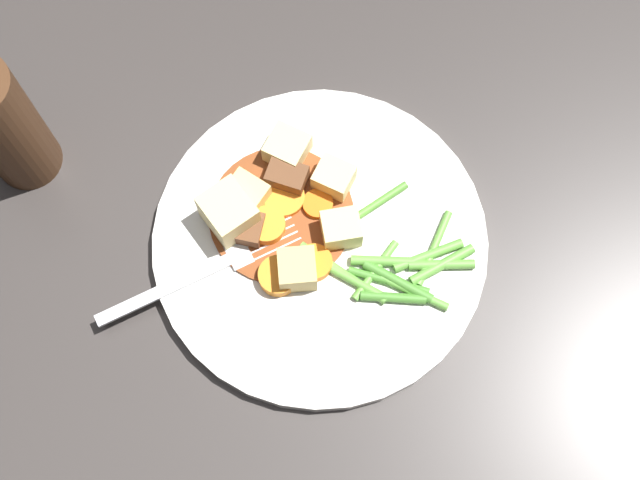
# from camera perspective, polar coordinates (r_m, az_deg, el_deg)

# --- Properties ---
(ground_plane) EXTENTS (3.00, 3.00, 0.00)m
(ground_plane) POSITION_cam_1_polar(r_m,az_deg,el_deg) (0.74, 0.00, -0.35)
(ground_plane) COLOR #383330
(dinner_plate) EXTENTS (0.27, 0.27, 0.01)m
(dinner_plate) POSITION_cam_1_polar(r_m,az_deg,el_deg) (0.73, 0.00, -0.18)
(dinner_plate) COLOR white
(dinner_plate) RESTS_ON ground_plane
(stew_sauce) EXTENTS (0.12, 0.12, 0.00)m
(stew_sauce) POSITION_cam_1_polar(r_m,az_deg,el_deg) (0.73, -2.50, 1.64)
(stew_sauce) COLOR brown
(stew_sauce) RESTS_ON dinner_plate
(carrot_slice_0) EXTENTS (0.04, 0.04, 0.01)m
(carrot_slice_0) POSITION_cam_1_polar(r_m,az_deg,el_deg) (0.71, -0.19, -1.50)
(carrot_slice_0) COLOR orange
(carrot_slice_0) RESTS_ON dinner_plate
(carrot_slice_1) EXTENTS (0.04, 0.04, 0.01)m
(carrot_slice_1) POSITION_cam_1_polar(r_m,az_deg,el_deg) (0.72, -3.35, 1.20)
(carrot_slice_1) COLOR orange
(carrot_slice_1) RESTS_ON dinner_plate
(carrot_slice_2) EXTENTS (0.03, 0.03, 0.01)m
(carrot_slice_2) POSITION_cam_1_polar(r_m,az_deg,el_deg) (0.73, -0.14, 2.29)
(carrot_slice_2) COLOR orange
(carrot_slice_2) RESTS_ON dinner_plate
(carrot_slice_3) EXTENTS (0.04, 0.04, 0.01)m
(carrot_slice_3) POSITION_cam_1_polar(r_m,az_deg,el_deg) (0.71, -2.68, -2.31)
(carrot_slice_3) COLOR orange
(carrot_slice_3) RESTS_ON dinner_plate
(carrot_slice_4) EXTENTS (0.04, 0.04, 0.01)m
(carrot_slice_4) POSITION_cam_1_polar(r_m,az_deg,el_deg) (0.73, -2.32, 2.72)
(carrot_slice_4) COLOR orange
(carrot_slice_4) RESTS_ON dinner_plate
(potato_chunk_0) EXTENTS (0.04, 0.03, 0.02)m
(potato_chunk_0) POSITION_cam_1_polar(r_m,az_deg,el_deg) (0.73, -4.68, 2.96)
(potato_chunk_0) COLOR #E5CC7A
(potato_chunk_0) RESTS_ON dinner_plate
(potato_chunk_1) EXTENTS (0.03, 0.03, 0.02)m
(potato_chunk_1) POSITION_cam_1_polar(r_m,az_deg,el_deg) (0.73, 0.60, 4.04)
(potato_chunk_1) COLOR #EAD68C
(potato_chunk_1) RESTS_ON dinner_plate
(potato_chunk_2) EXTENTS (0.04, 0.04, 0.02)m
(potato_chunk_2) POSITION_cam_1_polar(r_m,az_deg,el_deg) (0.74, -2.10, 5.87)
(potato_chunk_2) COLOR #EAD68C
(potato_chunk_2) RESTS_ON dinner_plate
(potato_chunk_3) EXTENTS (0.05, 0.05, 0.04)m
(potato_chunk_3) POSITION_cam_1_polar(r_m,az_deg,el_deg) (0.72, -5.93, 1.44)
(potato_chunk_3) COLOR #EAD68C
(potato_chunk_3) RESTS_ON dinner_plate
(potato_chunk_4) EXTENTS (0.04, 0.04, 0.03)m
(potato_chunk_4) POSITION_cam_1_polar(r_m,az_deg,el_deg) (0.72, 1.35, 0.72)
(potato_chunk_4) COLOR #EAD68C
(potato_chunk_4) RESTS_ON dinner_plate
(potato_chunk_5) EXTENTS (0.04, 0.04, 0.03)m
(potato_chunk_5) POSITION_cam_1_polar(r_m,az_deg,el_deg) (0.70, -1.47, -1.89)
(potato_chunk_5) COLOR #DBBC6B
(potato_chunk_5) RESTS_ON dinner_plate
(meat_chunk_0) EXTENTS (0.03, 0.03, 0.02)m
(meat_chunk_0) POSITION_cam_1_polar(r_m,az_deg,el_deg) (0.73, -2.13, 4.02)
(meat_chunk_0) COLOR brown
(meat_chunk_0) RESTS_ON dinner_plate
(meat_chunk_1) EXTENTS (0.03, 0.03, 0.02)m
(meat_chunk_1) POSITION_cam_1_polar(r_m,az_deg,el_deg) (0.72, -4.65, 0.73)
(meat_chunk_1) COLOR brown
(meat_chunk_1) RESTS_ON dinner_plate
(green_bean_0) EXTENTS (0.06, 0.02, 0.01)m
(green_bean_0) POSITION_cam_1_polar(r_m,az_deg,el_deg) (0.71, 6.06, -3.36)
(green_bean_0) COLOR #66AD42
(green_bean_0) RESTS_ON dinner_plate
(green_bean_1) EXTENTS (0.03, 0.06, 0.01)m
(green_bean_1) POSITION_cam_1_polar(r_m,az_deg,el_deg) (0.72, 3.56, -1.95)
(green_bean_1) COLOR #66AD42
(green_bean_1) RESTS_ON dinner_plate
(green_bean_2) EXTENTS (0.06, 0.03, 0.01)m
(green_bean_2) POSITION_cam_1_polar(r_m,az_deg,el_deg) (0.71, 5.00, -2.66)
(green_bean_2) COLOR #4C8E33
(green_bean_2) RESTS_ON dinner_plate
(green_bean_3) EXTENTS (0.08, 0.04, 0.01)m
(green_bean_3) POSITION_cam_1_polar(r_m,az_deg,el_deg) (0.71, 1.47, -2.11)
(green_bean_3) COLOR #66AD42
(green_bean_3) RESTS_ON dinner_plate
(green_bean_4) EXTENTS (0.05, 0.02, 0.01)m
(green_bean_4) POSITION_cam_1_polar(r_m,az_deg,el_deg) (0.71, 4.70, -3.69)
(green_bean_4) COLOR #4C8E33
(green_bean_4) RESTS_ON dinner_plate
(green_bean_5) EXTENTS (0.02, 0.07, 0.01)m
(green_bean_5) POSITION_cam_1_polar(r_m,az_deg,el_deg) (0.73, 7.29, -0.52)
(green_bean_5) COLOR #66AD42
(green_bean_5) RESTS_ON dinner_plate
(green_bean_6) EXTENTS (0.07, 0.01, 0.01)m
(green_bean_6) POSITION_cam_1_polar(r_m,az_deg,el_deg) (0.71, 4.41, -2.64)
(green_bean_6) COLOR #4C8E33
(green_bean_6) RESTS_ON dinner_plate
(green_bean_7) EXTENTS (0.05, 0.06, 0.01)m
(green_bean_7) POSITION_cam_1_polar(r_m,az_deg,el_deg) (0.73, 3.22, 2.06)
(green_bean_7) COLOR #599E38
(green_bean_7) RESTS_ON dinner_plate
(green_bean_8) EXTENTS (0.05, 0.02, 0.01)m
(green_bean_8) POSITION_cam_1_polar(r_m,az_deg,el_deg) (0.72, 7.77, -1.58)
(green_bean_8) COLOR #66AD42
(green_bean_8) RESTS_ON dinner_plate
(green_bean_9) EXTENTS (0.05, 0.04, 0.01)m
(green_bean_9) POSITION_cam_1_polar(r_m,az_deg,el_deg) (0.72, 7.86, -1.29)
(green_bean_9) COLOR #66AD42
(green_bean_9) RESTS_ON dinner_plate
(green_bean_10) EXTENTS (0.05, 0.02, 0.01)m
(green_bean_10) POSITION_cam_1_polar(r_m,az_deg,el_deg) (0.72, 3.98, -1.36)
(green_bean_10) COLOR #66AD42
(green_bean_10) RESTS_ON dinner_plate
(green_bean_11) EXTENTS (0.05, 0.04, 0.01)m
(green_bean_11) POSITION_cam_1_polar(r_m,az_deg,el_deg) (0.72, 6.92, -0.99)
(green_bean_11) COLOR #66AD42
(green_bean_11) RESTS_ON dinner_plate
(green_bean_12) EXTENTS (0.05, 0.02, 0.01)m
(green_bean_12) POSITION_cam_1_polar(r_m,az_deg,el_deg) (0.71, 2.42, -2.76)
(green_bean_12) COLOR #66AD42
(green_bean_12) RESTS_ON dinner_plate
(fork) EXTENTS (0.15, 0.12, 0.00)m
(fork) POSITION_cam_1_polar(r_m,az_deg,el_deg) (0.72, -7.36, -1.98)
(fork) COLOR silver
(fork) RESTS_ON dinner_plate
(pepper_mill) EXTENTS (0.06, 0.06, 0.14)m
(pepper_mill) POSITION_cam_1_polar(r_m,az_deg,el_deg) (0.75, -19.59, 6.93)
(pepper_mill) COLOR #4C2D19
(pepper_mill) RESTS_ON ground_plane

